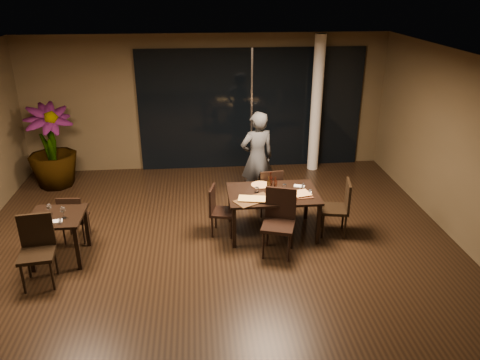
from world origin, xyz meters
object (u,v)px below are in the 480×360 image
(diner, at_px, (257,158))
(chair_main_left, at_px, (219,208))
(chair_main_near, at_px, (279,218))
(bottle_c, at_px, (270,182))
(chair_side_far, at_px, (73,216))
(bottle_b, at_px, (275,185))
(chair_main_right, at_px, (340,205))
(chair_side_near, at_px, (37,246))
(potted_plant, at_px, (51,147))
(bottle_a, at_px, (269,184))
(side_table, at_px, (57,223))
(main_table, at_px, (273,197))
(chair_main_far, at_px, (270,190))

(diner, bearing_deg, chair_main_left, 40.63)
(chair_main_near, bearing_deg, bottle_c, 111.33)
(chair_side_far, xyz_separation_m, bottle_b, (3.34, 0.04, 0.41))
(chair_main_right, relative_size, chair_side_far, 1.15)
(chair_side_near, bearing_deg, potted_plant, 94.23)
(chair_side_near, distance_m, bottle_a, 3.65)
(chair_main_right, height_order, potted_plant, potted_plant)
(chair_main_left, relative_size, bottle_a, 3.06)
(chair_main_left, height_order, potted_plant, potted_plant)
(chair_main_near, relative_size, potted_plant, 0.61)
(chair_main_near, distance_m, bottle_c, 0.76)
(chair_main_left, relative_size, diner, 0.47)
(bottle_a, bearing_deg, side_table, -170.96)
(main_table, bearing_deg, chair_side_near, -163.11)
(chair_side_near, relative_size, bottle_c, 3.06)
(diner, distance_m, bottle_c, 1.16)
(diner, bearing_deg, side_table, 12.51)
(chair_main_near, height_order, chair_side_far, chair_main_near)
(bottle_a, bearing_deg, bottle_b, 0.43)
(chair_main_far, xyz_separation_m, chair_main_right, (1.07, -0.81, 0.04))
(chair_main_near, relative_size, chair_main_right, 1.08)
(main_table, distance_m, bottle_b, 0.21)
(side_table, relative_size, potted_plant, 0.46)
(chair_main_near, xyz_separation_m, chair_side_near, (-3.55, -0.47, -0.02))
(chair_main_near, height_order, bottle_b, chair_main_near)
(main_table, height_order, side_table, same)
(side_table, xyz_separation_m, chair_main_right, (4.52, 0.35, -0.08))
(main_table, xyz_separation_m, bottle_c, (-0.03, 0.08, 0.24))
(chair_side_far, height_order, diner, diner)
(chair_main_far, relative_size, bottle_a, 3.23)
(chair_side_far, height_order, chair_side_near, chair_side_near)
(chair_side_far, distance_m, bottle_c, 3.30)
(chair_side_near, distance_m, bottle_c, 3.71)
(side_table, bearing_deg, potted_plant, 105.95)
(diner, height_order, potted_plant, diner)
(bottle_b, distance_m, bottle_c, 0.10)
(chair_main_near, relative_size, bottle_b, 3.95)
(chair_main_left, bearing_deg, side_table, 116.24)
(chair_side_near, distance_m, diner, 4.15)
(chair_main_far, bearing_deg, bottle_b, 82.67)
(potted_plant, bearing_deg, chair_main_right, -25.60)
(chair_main_far, bearing_deg, bottle_c, 75.13)
(chair_main_left, bearing_deg, bottle_b, -77.47)
(chair_main_near, bearing_deg, bottle_a, 115.11)
(potted_plant, height_order, bottle_a, potted_plant)
(bottle_a, bearing_deg, chair_side_near, -162.34)
(chair_main_near, height_order, diner, diner)
(chair_main_left, distance_m, bottle_a, 0.94)
(chair_main_right, distance_m, potted_plant, 5.94)
(chair_side_far, bearing_deg, main_table, -176.17)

